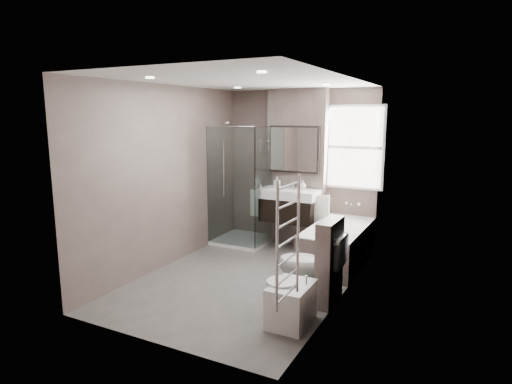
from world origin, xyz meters
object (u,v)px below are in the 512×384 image
Objects in this scene: toilet at (310,265)px; bidet at (291,303)px; vanity at (289,205)px; bathtub at (338,243)px.

bidet is (0.04, -0.71, -0.18)m from toilet.
vanity is at bearing -151.59° from toilet.
bathtub is at bearing -19.37° from vanity.
bidet is at bearing -87.51° from bathtub.
bathtub is 2.04m from bidet.
vanity is 1.69× the size of bidet.
toilet is 1.45× the size of bidet.
toilet is at bearing 93.51° from bidet.
toilet is (0.97, -1.65, -0.33)m from vanity.
vanity reaches higher than bidet.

